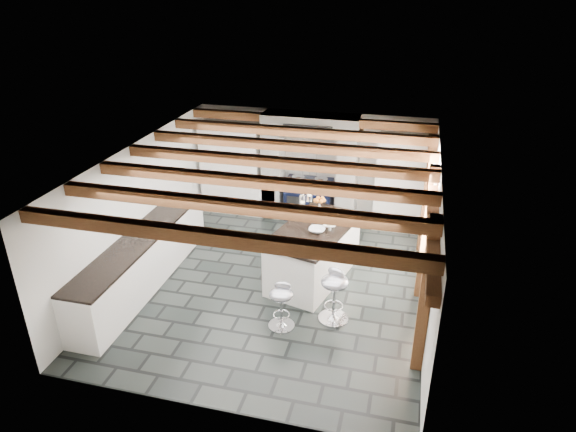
% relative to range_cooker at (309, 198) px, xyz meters
% --- Properties ---
extents(ground, '(6.00, 6.00, 0.00)m').
position_rel_range_cooker_xyz_m(ground, '(0.00, -2.68, -0.47)').
color(ground, black).
rests_on(ground, ground).
extents(room_shell, '(6.00, 6.03, 6.00)m').
position_rel_range_cooker_xyz_m(room_shell, '(-0.61, -1.26, 0.60)').
color(room_shell, silver).
rests_on(room_shell, ground).
extents(range_cooker, '(1.00, 0.63, 0.99)m').
position_rel_range_cooker_xyz_m(range_cooker, '(0.00, 0.00, 0.00)').
color(range_cooker, black).
rests_on(range_cooker, ground).
extents(kitchen_island, '(1.50, 2.18, 1.31)m').
position_rel_range_cooker_xyz_m(kitchen_island, '(0.59, -2.38, 0.04)').
color(kitchen_island, white).
rests_on(kitchen_island, ground).
extents(bar_stool_near, '(0.56, 0.56, 0.87)m').
position_rel_range_cooker_xyz_m(bar_stool_near, '(1.14, -3.50, 0.08)').
color(bar_stool_near, silver).
rests_on(bar_stool_near, ground).
extents(bar_stool_far, '(0.41, 0.41, 0.75)m').
position_rel_range_cooker_xyz_m(bar_stool_far, '(0.40, -3.86, -0.00)').
color(bar_stool_far, silver).
rests_on(bar_stool_far, ground).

